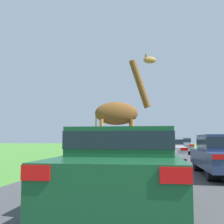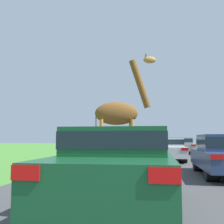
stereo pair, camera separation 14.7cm
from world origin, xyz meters
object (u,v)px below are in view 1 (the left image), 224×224
(car_queue_right, at_px, (166,149))
(car_far_ahead, at_px, (126,143))
(giraffe_near_road, at_px, (120,112))
(car_rear_follower, at_px, (135,145))
(car_queue_left, at_px, (178,145))
(car_lead_maroon, at_px, (124,166))

(car_queue_right, bearing_deg, car_far_ahead, 103.84)
(car_queue_right, relative_size, car_far_ahead, 0.93)
(giraffe_near_road, xyz_separation_m, car_rear_follower, (0.07, 8.48, -1.58))
(car_rear_follower, bearing_deg, car_far_ahead, 99.00)
(car_queue_right, height_order, car_queue_left, car_queue_left)
(giraffe_near_road, relative_size, car_far_ahead, 1.11)
(giraffe_near_road, xyz_separation_m, car_far_ahead, (-1.55, 18.72, -1.54))
(giraffe_near_road, xyz_separation_m, car_queue_left, (3.40, 12.09, -1.61))
(car_lead_maroon, bearing_deg, giraffe_near_road, 97.36)
(giraffe_near_road, xyz_separation_m, car_lead_maroon, (0.89, -6.89, -1.60))
(car_lead_maroon, height_order, car_rear_follower, car_rear_follower)
(car_queue_left, relative_size, car_far_ahead, 0.95)
(car_far_ahead, bearing_deg, car_lead_maroon, -84.55)
(car_far_ahead, bearing_deg, giraffe_near_road, -85.26)
(car_lead_maroon, height_order, car_far_ahead, car_far_ahead)
(giraffe_near_road, height_order, car_lead_maroon, giraffe_near_road)
(car_lead_maroon, relative_size, car_far_ahead, 0.91)
(car_lead_maroon, bearing_deg, car_queue_left, 82.47)
(car_queue_right, bearing_deg, car_rear_follower, 114.15)
(car_rear_follower, bearing_deg, car_lead_maroon, -86.94)
(car_queue_right, xyz_separation_m, car_queue_left, (1.33, 8.07, 0.05))
(car_queue_left, relative_size, car_rear_follower, 1.07)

